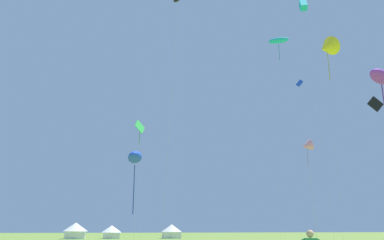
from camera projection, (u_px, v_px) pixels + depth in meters
kite_black_diamond at (376, 106)px, 48.12m from camera, size 3.44×0.97×17.66m
kite_pink_delta at (307, 146)px, 66.76m from camera, size 2.28×3.08×16.54m
kite_yellow_delta at (327, 48)px, 48.49m from camera, size 3.38×3.02×24.91m
kite_blue_diamond at (300, 90)px, 62.23m from camera, size 0.65×1.90×24.93m
kite_cyan_box at (303, 6)px, 59.24m from camera, size 1.95×2.15×35.45m
kite_cyan_parafoil at (278, 41)px, 68.83m from camera, size 4.10×2.93×34.20m
kite_green_diamond at (140, 128)px, 53.03m from camera, size 1.53×3.21×16.16m
kite_purple_parafoil at (381, 77)px, 30.23m from camera, size 3.48×3.49×13.59m
kite_blue_parafoil at (135, 158)px, 36.61m from camera, size 2.20×3.94×8.86m
festival_tent_left at (75, 230)px, 72.61m from camera, size 4.51×4.51×2.93m
festival_tent_right at (112, 231)px, 73.94m from camera, size 3.76×3.76×2.45m
festival_tent_center at (172, 231)px, 76.42m from camera, size 4.07×4.07×2.64m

